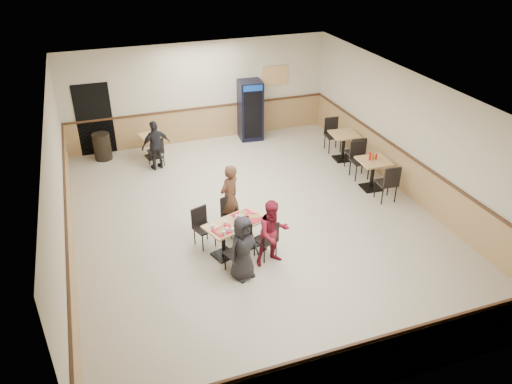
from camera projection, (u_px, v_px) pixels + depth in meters
name	position (u px, v px, depth m)	size (l,w,h in m)	color
ground	(255.00, 220.00, 11.50)	(10.00, 10.00, 0.00)	beige
room_shell	(285.00, 144.00, 13.83)	(10.00, 10.00, 10.00)	silver
main_table	(236.00, 231.00, 10.27)	(1.44, 1.04, 0.69)	black
main_chairs	(234.00, 233.00, 10.26)	(1.59, 1.81, 0.88)	black
diner_woman_left	(243.00, 248.00, 9.40)	(0.66, 0.43, 1.34)	black
diner_woman_right	(273.00, 233.00, 9.79)	(0.69, 0.53, 1.41)	maroon
diner_man_opposite	(230.00, 197.00, 10.88)	(0.56, 0.37, 1.54)	brown
lone_diner	(156.00, 145.00, 13.49)	(0.81, 0.34, 1.39)	black
tabletop_clutter	(238.00, 222.00, 10.11)	(1.16, 0.85, 0.12)	red
side_table_near	(373.00, 170.00, 12.58)	(0.78, 0.78, 0.79)	black
side_table_near_chair_south	(387.00, 182.00, 12.07)	(0.47, 0.47, 1.00)	black
side_table_near_chair_north	(360.00, 160.00, 13.11)	(0.47, 0.47, 1.00)	black
side_table_far	(344.00, 142.00, 14.08)	(0.80, 0.80, 0.79)	black
side_table_far_chair_south	(355.00, 152.00, 13.57)	(0.46, 0.46, 1.00)	black
side_table_far_chair_north	(333.00, 135.00, 14.61)	(0.46, 0.46, 1.00)	black
condiment_caddy	(372.00, 156.00, 12.44)	(0.23, 0.06, 0.20)	red
back_table	(152.00, 142.00, 14.25)	(0.76, 0.76, 0.69)	black
back_table_chair_lone	(156.00, 151.00, 13.81)	(0.41, 0.41, 0.87)	black
pepsi_cooler	(250.00, 110.00, 15.25)	(0.75, 0.75, 1.83)	black
trash_bin	(102.00, 147.00, 14.18)	(0.49, 0.49, 0.77)	black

